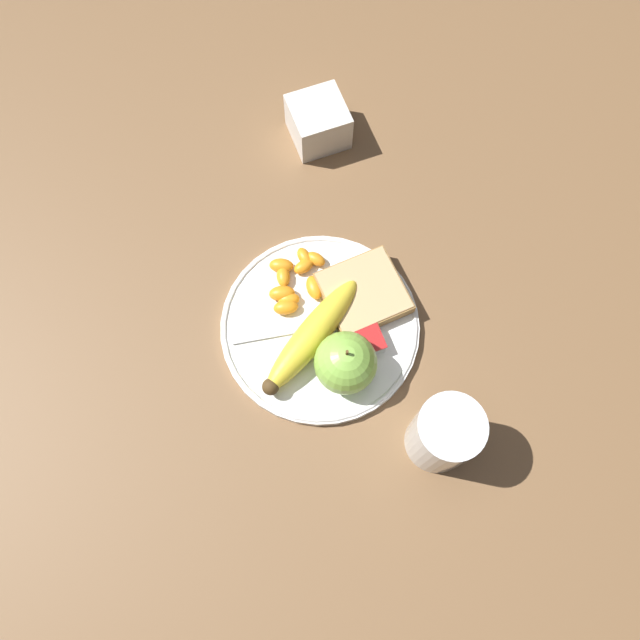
{
  "coord_description": "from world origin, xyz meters",
  "views": [
    {
      "loc": [
        -0.09,
        -0.25,
        0.79
      ],
      "look_at": [
        0.0,
        0.0,
        0.03
      ],
      "focal_mm": 35.0,
      "sensor_mm": 36.0,
      "label": 1
    }
  ],
  "objects_px": {
    "apple": "(346,363)",
    "jam_packet": "(363,342)",
    "fork": "(314,326)",
    "juice_glass": "(443,435)",
    "banana": "(311,336)",
    "bread_slice": "(363,293)",
    "plate": "(320,326)",
    "condiment_caddy": "(318,122)"
  },
  "relations": [
    {
      "from": "plate",
      "to": "banana",
      "type": "relative_size",
      "value": 1.49
    },
    {
      "from": "juice_glass",
      "to": "bread_slice",
      "type": "relative_size",
      "value": 1.03
    },
    {
      "from": "juice_glass",
      "to": "apple",
      "type": "xyz_separation_m",
      "value": [
        -0.08,
        0.12,
        -0.0
      ]
    },
    {
      "from": "condiment_caddy",
      "to": "bread_slice",
      "type": "bearing_deg",
      "value": -97.7
    },
    {
      "from": "juice_glass",
      "to": "banana",
      "type": "relative_size",
      "value": 0.64
    },
    {
      "from": "banana",
      "to": "fork",
      "type": "bearing_deg",
      "value": 62.1
    },
    {
      "from": "plate",
      "to": "condiment_caddy",
      "type": "xyz_separation_m",
      "value": [
        0.1,
        0.29,
        0.02
      ]
    },
    {
      "from": "fork",
      "to": "jam_packet",
      "type": "bearing_deg",
      "value": -31.95
    },
    {
      "from": "apple",
      "to": "banana",
      "type": "xyz_separation_m",
      "value": [
        -0.03,
        0.05,
        -0.02
      ]
    },
    {
      "from": "juice_glass",
      "to": "fork",
      "type": "height_order",
      "value": "juice_glass"
    },
    {
      "from": "juice_glass",
      "to": "bread_slice",
      "type": "distance_m",
      "value": 0.21
    },
    {
      "from": "apple",
      "to": "fork",
      "type": "distance_m",
      "value": 0.08
    },
    {
      "from": "jam_packet",
      "to": "juice_glass",
      "type": "bearing_deg",
      "value": -74.77
    },
    {
      "from": "banana",
      "to": "juice_glass",
      "type": "bearing_deg",
      "value": -60.13
    },
    {
      "from": "jam_packet",
      "to": "condiment_caddy",
      "type": "xyz_separation_m",
      "value": [
        0.06,
        0.33,
        0.01
      ]
    },
    {
      "from": "jam_packet",
      "to": "bread_slice",
      "type": "bearing_deg",
      "value": 68.01
    },
    {
      "from": "apple",
      "to": "bread_slice",
      "type": "height_order",
      "value": "apple"
    },
    {
      "from": "fork",
      "to": "apple",
      "type": "bearing_deg",
      "value": -67.56
    },
    {
      "from": "juice_glass",
      "to": "banana",
      "type": "xyz_separation_m",
      "value": [
        -0.1,
        0.18,
        -0.02
      ]
    },
    {
      "from": "fork",
      "to": "jam_packet",
      "type": "xyz_separation_m",
      "value": [
        0.05,
        -0.05,
        0.01
      ]
    },
    {
      "from": "banana",
      "to": "plate",
      "type": "bearing_deg",
      "value": 42.57
    },
    {
      "from": "condiment_caddy",
      "to": "jam_packet",
      "type": "bearing_deg",
      "value": -100.54
    },
    {
      "from": "plate",
      "to": "condiment_caddy",
      "type": "relative_size",
      "value": 3.39
    },
    {
      "from": "plate",
      "to": "juice_glass",
      "type": "bearing_deg",
      "value": -66.62
    },
    {
      "from": "apple",
      "to": "banana",
      "type": "relative_size",
      "value": 0.49
    },
    {
      "from": "plate",
      "to": "bread_slice",
      "type": "height_order",
      "value": "bread_slice"
    },
    {
      "from": "banana",
      "to": "jam_packet",
      "type": "height_order",
      "value": "banana"
    },
    {
      "from": "bread_slice",
      "to": "fork",
      "type": "xyz_separation_m",
      "value": [
        -0.08,
        -0.02,
        -0.01
      ]
    },
    {
      "from": "plate",
      "to": "jam_packet",
      "type": "distance_m",
      "value": 0.06
    },
    {
      "from": "apple",
      "to": "jam_packet",
      "type": "xyz_separation_m",
      "value": [
        0.04,
        0.03,
        -0.03
      ]
    },
    {
      "from": "apple",
      "to": "condiment_caddy",
      "type": "relative_size",
      "value": 1.13
    },
    {
      "from": "bread_slice",
      "to": "condiment_caddy",
      "type": "bearing_deg",
      "value": 82.3
    },
    {
      "from": "banana",
      "to": "bread_slice",
      "type": "xyz_separation_m",
      "value": [
        0.09,
        0.03,
        -0.01
      ]
    },
    {
      "from": "juice_glass",
      "to": "condiment_caddy",
      "type": "relative_size",
      "value": 1.45
    },
    {
      "from": "juice_glass",
      "to": "jam_packet",
      "type": "height_order",
      "value": "juice_glass"
    },
    {
      "from": "banana",
      "to": "jam_packet",
      "type": "distance_m",
      "value": 0.07
    },
    {
      "from": "bread_slice",
      "to": "jam_packet",
      "type": "relative_size",
      "value": 2.21
    },
    {
      "from": "apple",
      "to": "fork",
      "type": "height_order",
      "value": "apple"
    },
    {
      "from": "jam_packet",
      "to": "apple",
      "type": "bearing_deg",
      "value": -144.33
    },
    {
      "from": "juice_glass",
      "to": "banana",
      "type": "height_order",
      "value": "juice_glass"
    },
    {
      "from": "condiment_caddy",
      "to": "banana",
      "type": "bearing_deg",
      "value": -111.93
    },
    {
      "from": "juice_glass",
      "to": "fork",
      "type": "distance_m",
      "value": 0.22
    }
  ]
}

